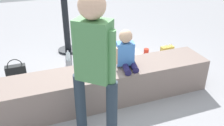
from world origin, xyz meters
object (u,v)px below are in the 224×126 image
at_px(water_bottle_far_side, 86,56).
at_px(handbag_black_leather, 16,72).
at_px(cake_plate, 101,68).
at_px(water_bottle_near_gift, 68,56).
at_px(adult_standing, 94,60).
at_px(cake_box_white, 130,55).
at_px(child_seated, 126,51).
at_px(party_cup_red, 146,51).
at_px(gift_bag, 166,56).

distance_m(water_bottle_far_side, handbag_black_leather, 1.14).
bearing_deg(cake_plate, water_bottle_near_gift, 98.25).
distance_m(adult_standing, cake_plate, 0.84).
bearing_deg(cake_box_white, adult_standing, -124.52).
bearing_deg(handbag_black_leather, water_bottle_near_gift, 22.22).
bearing_deg(water_bottle_far_side, cake_plate, -95.14).
bearing_deg(child_seated, cake_plate, 171.90).
height_order(cake_plate, water_bottle_far_side, cake_plate).
xyz_separation_m(child_seated, cake_plate, (-0.31, 0.04, -0.19)).
bearing_deg(handbag_black_leather, cake_box_white, 1.59).
xyz_separation_m(adult_standing, water_bottle_far_side, (0.37, 1.77, -0.82)).
bearing_deg(child_seated, water_bottle_near_gift, 110.84).
relative_size(adult_standing, cake_plate, 6.78).
relative_size(adult_standing, water_bottle_far_side, 7.02).
height_order(child_seated, cake_box_white, child_seated).
bearing_deg(cake_box_white, party_cup_red, 10.59).
distance_m(child_seated, water_bottle_far_side, 1.30).
distance_m(adult_standing, cake_box_white, 2.14).
xyz_separation_m(adult_standing, cake_box_white, (1.11, 1.61, -0.86)).
distance_m(water_bottle_near_gift, handbag_black_leather, 0.90).
distance_m(water_bottle_near_gift, cake_box_white, 1.06).
bearing_deg(gift_bag, cake_box_white, 134.58).
bearing_deg(adult_standing, water_bottle_far_side, 78.25).
height_order(cake_plate, water_bottle_near_gift, cake_plate).
distance_m(adult_standing, water_bottle_far_side, 1.98).
bearing_deg(cake_box_white, water_bottle_far_side, 168.31).
bearing_deg(child_seated, water_bottle_far_side, 100.34).
relative_size(gift_bag, water_bottle_near_gift, 2.08).
bearing_deg(water_bottle_near_gift, water_bottle_far_side, -25.86).
xyz_separation_m(cake_plate, handbag_black_leather, (-1.02, 0.91, -0.34)).
xyz_separation_m(water_bottle_far_side, party_cup_red, (1.08, -0.09, -0.05)).
height_order(child_seated, cake_plate, child_seated).
height_order(adult_standing, cake_plate, adult_standing).
bearing_deg(cake_plate, water_bottle_far_side, 84.86).
distance_m(child_seated, cake_plate, 0.37).
xyz_separation_m(adult_standing, party_cup_red, (1.45, 1.68, -0.87)).
xyz_separation_m(child_seated, gift_bag, (0.97, 0.56, -0.48)).
xyz_separation_m(gift_bag, cake_box_white, (-0.43, 0.44, -0.11)).
bearing_deg(water_bottle_near_gift, adult_standing, -92.59).
bearing_deg(adult_standing, water_bottle_near_gift, 87.41).
xyz_separation_m(party_cup_red, cake_box_white, (-0.34, -0.06, 0.01)).
bearing_deg(adult_standing, party_cup_red, 49.16).
bearing_deg(cake_box_white, cake_plate, -131.24).
relative_size(water_bottle_near_gift, water_bottle_far_side, 0.83).
bearing_deg(gift_bag, cake_plate, -157.83).
height_order(gift_bag, water_bottle_near_gift, gift_bag).
xyz_separation_m(child_seated, cake_box_white, (0.53, 1.01, -0.59)).
bearing_deg(cake_plate, cake_box_white, 48.76).
bearing_deg(cake_box_white, water_bottle_near_gift, 164.18).
bearing_deg(handbag_black_leather, child_seated, -35.64).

